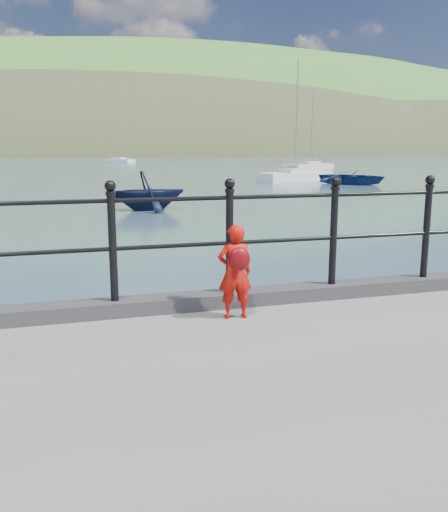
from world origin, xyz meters
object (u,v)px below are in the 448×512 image
object	(u,v)px
launch_blue	(353,177)
launch_navy	(147,191)
child	(235,271)
sailboat_near	(295,177)
railing	(173,231)
sailboat_far	(311,167)
sailboat_deep	(119,161)

from	to	relation	value
launch_blue	launch_navy	size ratio (longest dim) A/B	1.59
child	sailboat_near	xyz separation A→B (m)	(16.62, 36.23, -1.14)
launch_navy	railing	bearing A→B (deg)	169.06
launch_blue	sailboat_near	size ratio (longest dim) A/B	0.53
railing	sailboat_far	bearing A→B (deg)	63.37
child	sailboat_near	size ratio (longest dim) A/B	0.10
child	sailboat_far	size ratio (longest dim) A/B	0.10
sailboat_far	sailboat_near	world-z (taller)	sailboat_near
railing	launch_blue	size ratio (longest dim) A/B	3.55
railing	sailboat_near	bearing A→B (deg)	64.40
sailboat_near	launch_blue	bearing A→B (deg)	-88.97
child	launch_navy	bearing A→B (deg)	-91.61
child	launch_navy	size ratio (longest dim) A/B	0.29
sailboat_near	sailboat_far	bearing A→B (deg)	38.03
sailboat_far	sailboat_near	xyz separation A→B (m)	(-11.36, -21.05, -0.00)
sailboat_deep	railing	bearing A→B (deg)	-42.07
railing	sailboat_near	world-z (taller)	sailboat_near
sailboat_deep	launch_blue	bearing A→B (deg)	-27.35
railing	child	xyz separation A→B (m)	(0.52, -0.43, -0.35)
child	launch_blue	bearing A→B (deg)	-117.18
sailboat_near	launch_navy	bearing A→B (deg)	-153.28
child	sailboat_deep	xyz separation A→B (m)	(8.23, 95.57, -1.13)
launch_navy	sailboat_near	xyz separation A→B (m)	(14.76, 17.80, -0.51)
child	sailboat_deep	world-z (taller)	sailboat_deep
launch_blue	sailboat_near	xyz separation A→B (m)	(-2.34, 5.11, -0.19)
sailboat_near	child	bearing A→B (deg)	-138.27
launch_blue	sailboat_far	world-z (taller)	sailboat_far
sailboat_far	sailboat_deep	bearing A→B (deg)	93.07
launch_blue	sailboat_far	size ratio (longest dim) A/B	0.54
launch_blue	launch_navy	bearing A→B (deg)	-174.03
launch_navy	sailboat_near	size ratio (longest dim) A/B	0.33
sailboat_far	sailboat_deep	size ratio (longest dim) A/B	1.00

